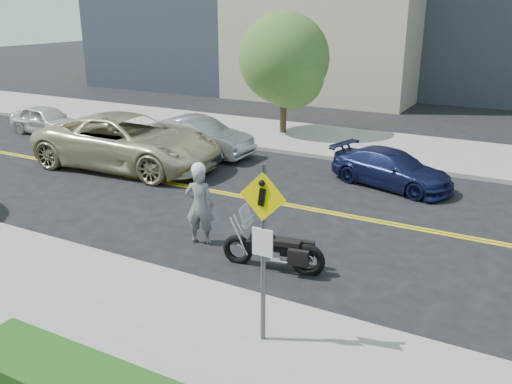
{
  "coord_description": "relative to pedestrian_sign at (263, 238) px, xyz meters",
  "views": [
    {
      "loc": [
        7.75,
        -13.1,
        5.36
      ],
      "look_at": [
        2.01,
        -2.49,
        1.2
      ],
      "focal_mm": 38.0,
      "sensor_mm": 36.0,
      "label": 1
    }
  ],
  "objects": [
    {
      "name": "parked_car_blue",
      "position": [
        -0.42,
        9.39,
        -1.39
      ],
      "size": [
        4.2,
        2.62,
        1.14
      ],
      "primitive_type": "imported",
      "rotation": [
        0.0,
        0.0,
        1.29
      ],
      "color": "#1A214E",
      "rests_on": "ground"
    },
    {
      "name": "sidewalk_near",
      "position": [
        -4.2,
        -1.19,
        -1.89
      ],
      "size": [
        60.0,
        5.0,
        0.15
      ],
      "primitive_type": "cube",
      "color": "#9E9B91",
      "rests_on": "ground_plane"
    },
    {
      "name": "parked_car_white",
      "position": [
        -15.63,
        9.41,
        -1.34
      ],
      "size": [
        3.74,
        1.67,
        1.25
      ],
      "primitive_type": "imported",
      "rotation": [
        0.0,
        0.0,
        1.52
      ],
      "color": "silver",
      "rests_on": "ground"
    },
    {
      "name": "motorcycle",
      "position": [
        -1.13,
        2.63,
        -1.29
      ],
      "size": [
        2.28,
        0.99,
        1.34
      ],
      "primitive_type": null,
      "rotation": [
        0.0,
        0.0,
        0.15
      ],
      "color": "black",
      "rests_on": "ground"
    },
    {
      "name": "ground_plane",
      "position": [
        -4.2,
        6.31,
        -1.96
      ],
      "size": [
        120.0,
        120.0,
        0.0
      ],
      "primitive_type": "plane",
      "color": "black",
      "rests_on": "ground"
    },
    {
      "name": "motorcyclist",
      "position": [
        -3.26,
        3.01,
        -0.97
      ],
      "size": [
        0.79,
        0.65,
        1.98
      ],
      "rotation": [
        0.0,
        0.0,
        3.49
      ],
      "color": "#AEAEB3",
      "rests_on": "ground"
    },
    {
      "name": "pedestrian_sign",
      "position": [
        0.0,
        0.0,
        0.0
      ],
      "size": [
        0.78,
        0.08,
        3.0
      ],
      "color": "#4C4C51",
      "rests_on": "sidewalk_near"
    },
    {
      "name": "sidewalk_far",
      "position": [
        -4.2,
        13.81,
        -1.89
      ],
      "size": [
        60.0,
        5.0,
        0.15
      ],
      "primitive_type": "cube",
      "color": "#9E9B91",
      "rests_on": "ground_plane"
    },
    {
      "name": "tree_far_a",
      "position": [
        -6.42,
        14.08,
        1.32
      ],
      "size": [
        3.79,
        3.79,
        5.18
      ],
      "rotation": [
        0.0,
        0.0,
        -0.4
      ],
      "color": "#382619",
      "rests_on": "ground"
    },
    {
      "name": "parked_car_silver",
      "position": [
        -7.83,
        9.63,
        -1.25
      ],
      "size": [
        4.32,
        1.54,
        1.42
      ],
      "primitive_type": "imported",
      "rotation": [
        0.0,
        0.0,
        1.56
      ],
      "color": "#9A9BA1",
      "rests_on": "ground"
    },
    {
      "name": "suv",
      "position": [
        -9.02,
        7.14,
        -1.04
      ],
      "size": [
        6.82,
        3.51,
        1.84
      ],
      "primitive_type": "imported",
      "rotation": [
        0.0,
        0.0,
        1.64
      ],
      "color": "beige",
      "rests_on": "ground"
    }
  ]
}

